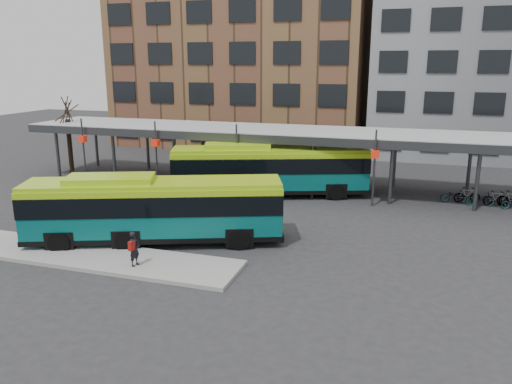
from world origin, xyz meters
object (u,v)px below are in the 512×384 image
pedestrian (134,249)px  bus_front (154,208)px  bus_rear (269,169)px  tree (70,144)px

pedestrian → bus_front: bearing=22.0°
bus_rear → pedestrian: (-2.07, -13.77, -0.90)m
bus_front → pedestrian: bearing=-96.9°
tree → bus_rear: size_ratio=0.43×
tree → pedestrian: bearing=-45.9°
tree → pedestrian: 21.67m
tree → pedestrian: size_ratio=3.66×
bus_rear → pedestrian: size_ratio=8.57×
tree → bus_front: tree is taller
bus_rear → pedestrian: 13.96m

